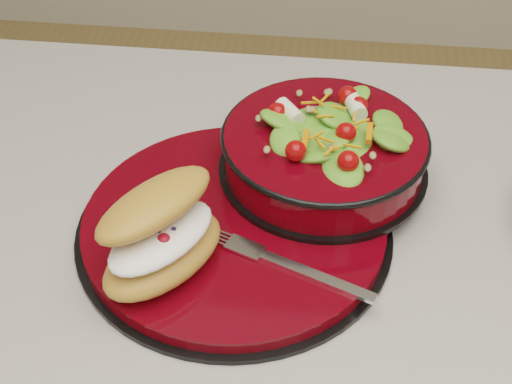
# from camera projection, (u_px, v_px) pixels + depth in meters

# --- Properties ---
(dinner_plate) EXTENTS (0.32, 0.32, 0.02)m
(dinner_plate) POSITION_uv_depth(u_px,v_px,m) (235.00, 226.00, 0.72)
(dinner_plate) COLOR black
(dinner_plate) RESTS_ON island_counter
(salad_bowl) EXTENTS (0.23, 0.23, 0.09)m
(salad_bowl) POSITION_uv_depth(u_px,v_px,m) (324.00, 145.00, 0.75)
(salad_bowl) COLOR black
(salad_bowl) RESTS_ON dinner_plate
(croissant) EXTENTS (0.14, 0.16, 0.08)m
(croissant) POSITION_uv_depth(u_px,v_px,m) (163.00, 234.00, 0.65)
(croissant) COLOR #C68A3C
(croissant) RESTS_ON dinner_plate
(fork) EXTENTS (0.15, 0.07, 0.00)m
(fork) POSITION_uv_depth(u_px,v_px,m) (294.00, 267.00, 0.67)
(fork) COLOR silver
(fork) RESTS_ON dinner_plate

